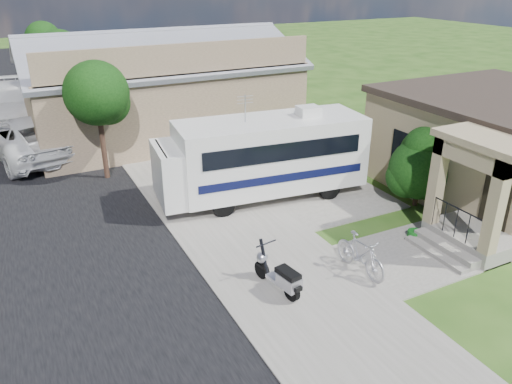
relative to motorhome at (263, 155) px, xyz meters
name	(u,v)px	position (x,y,z in m)	size (l,w,h in m)	color
ground	(312,263)	(-0.85, -4.60, -1.61)	(120.00, 120.00, 0.00)	#224512
street_slab	(4,185)	(-8.35, 5.40, -1.60)	(9.00, 80.00, 0.02)	black
sidewalk_slab	(168,158)	(-1.85, 5.40, -1.58)	(4.00, 80.00, 0.06)	slate
driveway_slab	(280,194)	(0.65, -0.10, -1.58)	(7.00, 6.00, 0.05)	slate
walk_slab	(419,254)	(2.15, -5.60, -1.58)	(4.00, 3.00, 0.05)	slate
house	(500,143)	(8.03, -3.17, 0.17)	(9.47, 7.80, 3.54)	#917F5C
warehouse	(160,93)	(-0.85, 9.37, 0.38)	(12.50, 8.40, 5.04)	brown
street_tree_a	(99,96)	(-4.55, 4.45, 1.64)	(2.44, 2.40, 4.58)	black
street_tree_b	(62,55)	(-4.55, 14.45, 1.79)	(2.44, 2.40, 4.73)	black
street_tree_c	(45,41)	(-4.55, 23.45, 1.50)	(2.44, 2.40, 4.42)	black
motorhome	(263,155)	(0.00, 0.00, 0.00)	(7.51, 3.06, 3.75)	silver
shrub	(420,166)	(4.49, -2.94, -0.16)	(2.30, 2.19, 2.82)	black
scooter	(280,276)	(-2.35, -5.38, -1.10)	(0.69, 1.74, 1.15)	black
bicycle	(360,256)	(-0.02, -5.61, -1.06)	(0.52, 1.83, 1.10)	#B2B2BA
pickup_truck	(29,137)	(-7.06, 8.39, -0.70)	(3.00, 6.51, 1.81)	white
van	(10,103)	(-7.53, 15.06, -0.63)	(2.73, 6.70, 1.95)	white
garden_hose	(415,235)	(2.75, -4.78, -1.51)	(0.45, 0.45, 0.20)	#136119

